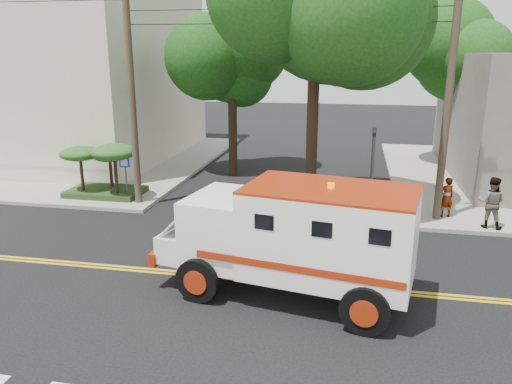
# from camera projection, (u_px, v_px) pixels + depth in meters

# --- Properties ---
(ground) EXTENTS (100.00, 100.00, 0.00)m
(ground) POSITION_uv_depth(u_px,v_px,m) (236.00, 278.00, 14.19)
(ground) COLOR black
(ground) RESTS_ON ground
(sidewalk_nw) EXTENTS (17.00, 17.00, 0.15)m
(sidewalk_nw) POSITION_uv_depth(u_px,v_px,m) (67.00, 159.00, 29.43)
(sidewalk_nw) COLOR gray
(sidewalk_nw) RESTS_ON ground
(building_left) EXTENTS (16.00, 14.00, 10.00)m
(building_left) POSITION_uv_depth(u_px,v_px,m) (41.00, 70.00, 29.84)
(building_left) COLOR beige
(building_left) RESTS_ON sidewalk_nw
(utility_pole_left) EXTENTS (0.28, 0.28, 9.00)m
(utility_pole_left) POSITION_uv_depth(u_px,v_px,m) (132.00, 97.00, 19.68)
(utility_pole_left) COLOR #382D23
(utility_pole_left) RESTS_ON ground
(utility_pole_right) EXTENTS (0.28, 0.28, 9.00)m
(utility_pole_right) POSITION_uv_depth(u_px,v_px,m) (448.00, 102.00, 17.64)
(utility_pole_right) COLOR #382D23
(utility_pole_right) RESTS_ON ground
(tree_main) EXTENTS (6.08, 5.70, 9.85)m
(tree_main) POSITION_uv_depth(u_px,v_px,m) (327.00, 23.00, 17.73)
(tree_main) COLOR black
(tree_main) RESTS_ON ground
(tree_left) EXTENTS (4.48, 4.20, 7.70)m
(tree_left) POSITION_uv_depth(u_px,v_px,m) (237.00, 62.00, 24.26)
(tree_left) COLOR black
(tree_left) RESTS_ON ground
(tree_right) EXTENTS (4.80, 4.50, 8.20)m
(tree_right) POSITION_uv_depth(u_px,v_px,m) (472.00, 54.00, 25.77)
(tree_right) COLOR black
(tree_right) RESTS_ON ground
(traffic_signal) EXTENTS (0.15, 0.18, 3.60)m
(traffic_signal) POSITION_uv_depth(u_px,v_px,m) (372.00, 165.00, 18.16)
(traffic_signal) COLOR #3F3F42
(traffic_signal) RESTS_ON ground
(accessibility_sign) EXTENTS (0.45, 0.10, 2.02)m
(accessibility_sign) POSITION_uv_depth(u_px,v_px,m) (125.00, 172.00, 20.80)
(accessibility_sign) COLOR #3F3F42
(accessibility_sign) RESTS_ON ground
(palm_planter) EXTENTS (3.52, 2.63, 2.36)m
(palm_planter) POSITION_uv_depth(u_px,v_px,m) (103.00, 162.00, 21.38)
(palm_planter) COLOR #1E3314
(palm_planter) RESTS_ON sidewalk_nw
(armored_truck) EXTENTS (6.99, 3.64, 3.04)m
(armored_truck) POSITION_uv_depth(u_px,v_px,m) (296.00, 234.00, 12.74)
(armored_truck) COLOR white
(armored_truck) RESTS_ON ground
(pedestrian_a) EXTENTS (0.66, 0.56, 1.55)m
(pedestrian_a) POSITION_uv_depth(u_px,v_px,m) (447.00, 197.00, 18.77)
(pedestrian_a) COLOR gray
(pedestrian_a) RESTS_ON sidewalk_ne
(pedestrian_b) EXTENTS (1.08, 0.95, 1.86)m
(pedestrian_b) POSITION_uv_depth(u_px,v_px,m) (491.00, 203.00, 17.60)
(pedestrian_b) COLOR gray
(pedestrian_b) RESTS_ON sidewalk_ne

